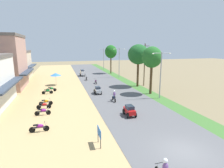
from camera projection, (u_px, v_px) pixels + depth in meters
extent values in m
plane|color=#7A6B4C|center=(183.00, 152.00, 13.98)|extent=(180.00, 180.00, 0.00)
cube|color=#565659|center=(183.00, 152.00, 13.97)|extent=(9.00, 140.00, 0.08)
cube|color=#2D3847|center=(10.00, 84.00, 23.88)|extent=(1.20, 11.49, 0.25)
cube|color=#2D3847|center=(27.00, 72.00, 35.52)|extent=(1.20, 9.47, 0.25)
cube|color=#C6B299|center=(12.00, 66.00, 44.70)|extent=(7.52, 10.16, 6.40)
cube|color=#2D3847|center=(32.00, 66.00, 45.89)|extent=(1.20, 10.16, 0.25)
cube|color=#59514C|center=(11.00, 52.00, 44.00)|extent=(7.72, 10.36, 0.50)
cylinder|color=black|center=(46.00, 128.00, 17.27)|extent=(0.56, 0.06, 0.56)
cylinder|color=black|center=(32.00, 130.00, 16.94)|extent=(0.56, 0.06, 0.56)
cube|color=#333338|center=(39.00, 127.00, 17.07)|extent=(1.12, 0.12, 0.12)
ellipsoid|color=#8C1E8C|center=(40.00, 126.00, 17.06)|extent=(0.64, 0.28, 0.32)
cube|color=black|center=(36.00, 125.00, 16.94)|extent=(0.44, 0.20, 0.10)
cylinder|color=#A5A8AD|center=(45.00, 126.00, 17.20)|extent=(0.26, 0.05, 0.68)
cylinder|color=black|center=(44.00, 122.00, 17.11)|extent=(0.04, 0.54, 0.04)
cylinder|color=black|center=(48.00, 112.00, 21.41)|extent=(0.56, 0.06, 0.56)
cylinder|color=black|center=(37.00, 113.00, 21.08)|extent=(0.56, 0.06, 0.56)
cube|color=#333338|center=(43.00, 111.00, 21.21)|extent=(1.12, 0.12, 0.12)
ellipsoid|color=#8C1E8C|center=(43.00, 110.00, 21.20)|extent=(0.64, 0.28, 0.32)
cube|color=black|center=(40.00, 110.00, 21.08)|extent=(0.44, 0.20, 0.10)
cylinder|color=#A5A8AD|center=(48.00, 110.00, 21.34)|extent=(0.26, 0.05, 0.68)
cylinder|color=black|center=(47.00, 107.00, 21.25)|extent=(0.04, 0.54, 0.04)
cylinder|color=black|center=(49.00, 106.00, 23.59)|extent=(0.56, 0.06, 0.56)
cylinder|color=black|center=(39.00, 107.00, 23.26)|extent=(0.56, 0.06, 0.56)
cube|color=#333338|center=(44.00, 105.00, 23.39)|extent=(1.12, 0.12, 0.12)
ellipsoid|color=red|center=(44.00, 104.00, 23.38)|extent=(0.64, 0.28, 0.32)
cube|color=black|center=(41.00, 104.00, 23.26)|extent=(0.44, 0.20, 0.10)
cylinder|color=#A5A8AD|center=(48.00, 104.00, 23.52)|extent=(0.26, 0.05, 0.68)
cylinder|color=black|center=(48.00, 102.00, 23.43)|extent=(0.04, 0.54, 0.04)
cylinder|color=black|center=(51.00, 103.00, 25.00)|extent=(0.56, 0.06, 0.56)
cylinder|color=black|center=(41.00, 104.00, 24.67)|extent=(0.56, 0.06, 0.56)
cube|color=#333338|center=(46.00, 102.00, 24.80)|extent=(1.12, 0.12, 0.12)
ellipsoid|color=orange|center=(46.00, 101.00, 24.79)|extent=(0.64, 0.28, 0.32)
cube|color=black|center=(43.00, 100.00, 24.67)|extent=(0.44, 0.20, 0.10)
cylinder|color=#A5A8AD|center=(50.00, 101.00, 24.93)|extent=(0.26, 0.05, 0.68)
cylinder|color=black|center=(49.00, 98.00, 24.84)|extent=(0.04, 0.54, 0.04)
cylinder|color=black|center=(51.00, 92.00, 30.85)|extent=(0.56, 0.06, 0.56)
cylinder|color=black|center=(43.00, 93.00, 30.52)|extent=(0.56, 0.06, 0.56)
cube|color=#333338|center=(47.00, 91.00, 30.65)|extent=(1.12, 0.12, 0.12)
ellipsoid|color=#14722D|center=(48.00, 90.00, 30.64)|extent=(0.64, 0.28, 0.32)
cube|color=black|center=(45.00, 90.00, 30.52)|extent=(0.44, 0.20, 0.10)
cylinder|color=#A5A8AD|center=(51.00, 91.00, 30.78)|extent=(0.26, 0.05, 0.68)
cylinder|color=black|center=(50.00, 88.00, 30.69)|extent=(0.04, 0.54, 0.04)
cylinder|color=black|center=(55.00, 90.00, 32.56)|extent=(0.56, 0.06, 0.56)
cylinder|color=black|center=(48.00, 90.00, 32.23)|extent=(0.56, 0.06, 0.56)
cube|color=#333338|center=(51.00, 89.00, 32.36)|extent=(1.12, 0.12, 0.12)
ellipsoid|color=#14722D|center=(52.00, 88.00, 32.35)|extent=(0.64, 0.28, 0.32)
cube|color=black|center=(49.00, 88.00, 32.23)|extent=(0.44, 0.20, 0.10)
cylinder|color=#A5A8AD|center=(54.00, 88.00, 32.49)|extent=(0.26, 0.05, 0.68)
cylinder|color=black|center=(54.00, 86.00, 32.40)|extent=(0.04, 0.54, 0.04)
cylinder|color=#262628|center=(101.00, 144.00, 14.30)|extent=(0.06, 0.06, 0.80)
cylinder|color=#262628|center=(98.00, 138.00, 15.25)|extent=(0.06, 0.06, 0.80)
cube|color=#1959B2|center=(99.00, 132.00, 14.62)|extent=(0.04, 1.30, 0.70)
cylinder|color=#99999E|center=(56.00, 80.00, 37.53)|extent=(0.05, 0.05, 2.10)
cone|color=#3372BF|center=(56.00, 74.00, 37.29)|extent=(2.20, 2.20, 0.55)
cylinder|color=#4C351E|center=(151.00, 79.00, 30.45)|extent=(0.42, 0.42, 5.17)
ellipsoid|color=#226124|center=(152.00, 57.00, 29.73)|extent=(3.26, 3.26, 3.46)
cylinder|color=#4C351E|center=(138.00, 73.00, 36.10)|extent=(0.42, 0.42, 5.26)
ellipsoid|color=#1C5523|center=(138.00, 54.00, 35.35)|extent=(4.07, 4.07, 3.86)
cylinder|color=#4C351E|center=(111.00, 64.00, 53.44)|extent=(0.35, 0.35, 5.27)
ellipsoid|color=#1A5B1A|center=(111.00, 52.00, 52.70)|extent=(3.44, 3.44, 3.76)
cylinder|color=gray|center=(161.00, 76.00, 27.62)|extent=(0.16, 0.16, 7.03)
cylinder|color=gray|center=(157.00, 53.00, 26.75)|extent=(1.40, 0.08, 0.08)
ellipsoid|color=silver|center=(153.00, 54.00, 26.58)|extent=(0.36, 0.20, 0.14)
cylinder|color=gray|center=(166.00, 53.00, 27.13)|extent=(1.40, 0.08, 0.08)
ellipsoid|color=silver|center=(170.00, 53.00, 27.33)|extent=(0.36, 0.20, 0.14)
cylinder|color=gray|center=(119.00, 63.00, 46.66)|extent=(0.16, 0.16, 7.37)
cylinder|color=gray|center=(117.00, 49.00, 45.76)|extent=(1.40, 0.08, 0.08)
ellipsoid|color=silver|center=(114.00, 49.00, 45.58)|extent=(0.36, 0.20, 0.14)
cylinder|color=gray|center=(122.00, 49.00, 46.13)|extent=(1.40, 0.08, 0.08)
ellipsoid|color=silver|center=(125.00, 49.00, 46.33)|extent=(0.36, 0.20, 0.14)
cylinder|color=gray|center=(104.00, 59.00, 63.01)|extent=(0.16, 0.16, 7.03)
cylinder|color=gray|center=(102.00, 49.00, 62.15)|extent=(1.40, 0.08, 0.08)
ellipsoid|color=silver|center=(100.00, 49.00, 61.97)|extent=(0.36, 0.20, 0.14)
cylinder|color=gray|center=(106.00, 49.00, 62.52)|extent=(1.40, 0.08, 0.08)
ellipsoid|color=silver|center=(108.00, 49.00, 62.72)|extent=(0.36, 0.20, 0.14)
cylinder|color=brown|center=(144.00, 65.00, 36.81)|extent=(0.20, 0.20, 8.46)
cube|color=#473323|center=(145.00, 46.00, 36.05)|extent=(1.80, 0.10, 0.10)
cube|color=red|center=(129.00, 111.00, 21.03)|extent=(0.84, 1.95, 0.50)
cube|color=#232B38|center=(130.00, 107.00, 20.89)|extent=(0.77, 1.10, 0.40)
cylinder|color=black|center=(124.00, 111.00, 21.62)|extent=(0.10, 0.60, 0.60)
cylinder|color=black|center=(131.00, 111.00, 21.87)|extent=(0.10, 0.60, 0.60)
cylinder|color=black|center=(128.00, 116.00, 20.30)|extent=(0.10, 0.60, 0.60)
cylinder|color=black|center=(136.00, 115.00, 20.55)|extent=(0.10, 0.60, 0.60)
cube|color=#B7BCC1|center=(98.00, 90.00, 30.78)|extent=(0.84, 1.95, 0.50)
cube|color=#232B38|center=(98.00, 88.00, 30.64)|extent=(0.77, 1.10, 0.40)
cylinder|color=black|center=(94.00, 91.00, 31.37)|extent=(0.10, 0.60, 0.60)
cylinder|color=black|center=(99.00, 91.00, 31.62)|extent=(0.10, 0.60, 0.60)
cylinder|color=black|center=(96.00, 93.00, 30.05)|extent=(0.10, 0.60, 0.60)
cylinder|color=black|center=(101.00, 93.00, 30.30)|extent=(0.10, 0.60, 0.60)
cube|color=silver|center=(82.00, 73.00, 49.06)|extent=(0.95, 2.40, 0.95)
cube|color=#232B38|center=(82.00, 70.00, 49.02)|extent=(0.87, 2.00, 0.35)
cylinder|color=black|center=(80.00, 74.00, 49.84)|extent=(0.12, 0.68, 0.68)
cylinder|color=black|center=(84.00, 74.00, 50.12)|extent=(0.12, 0.68, 0.68)
cylinder|color=black|center=(81.00, 75.00, 48.21)|extent=(0.12, 0.68, 0.68)
cylinder|color=black|center=(85.00, 75.00, 48.49)|extent=(0.12, 0.68, 0.68)
cylinder|color=#A5A8AD|center=(158.00, 168.00, 11.22)|extent=(0.05, 0.26, 0.68)
cylinder|color=black|center=(159.00, 163.00, 11.09)|extent=(0.54, 0.04, 0.04)
ellipsoid|color=#724C8C|center=(165.00, 167.00, 10.39)|extent=(0.36, 0.28, 0.64)
sphere|color=white|center=(165.00, 161.00, 10.34)|extent=(0.28, 0.28, 0.28)
cylinder|color=black|center=(113.00, 98.00, 27.28)|extent=(0.06, 0.56, 0.56)
cylinder|color=black|center=(115.00, 100.00, 26.11)|extent=(0.06, 0.56, 0.56)
cube|color=#333338|center=(114.00, 98.00, 26.66)|extent=(0.12, 1.12, 0.12)
ellipsoid|color=#1E4CA5|center=(114.00, 97.00, 26.71)|extent=(0.28, 0.64, 0.32)
cube|color=black|center=(114.00, 97.00, 26.34)|extent=(0.20, 0.44, 0.10)
cylinder|color=#A5A8AD|center=(113.00, 96.00, 27.17)|extent=(0.05, 0.26, 0.68)
cylinder|color=black|center=(113.00, 94.00, 27.04)|extent=(0.54, 0.04, 0.04)
ellipsoid|color=#724C8C|center=(114.00, 94.00, 26.34)|extent=(0.36, 0.28, 0.64)
sphere|color=white|center=(114.00, 91.00, 26.29)|extent=(0.28, 0.28, 0.28)
cylinder|color=#2D2D38|center=(113.00, 98.00, 26.53)|extent=(0.12, 0.12, 0.48)
cylinder|color=#2D2D38|center=(115.00, 98.00, 26.60)|extent=(0.12, 0.12, 0.48)
cylinder|color=black|center=(95.00, 82.00, 39.75)|extent=(0.06, 0.56, 0.56)
cylinder|color=black|center=(96.00, 83.00, 38.58)|extent=(0.06, 0.56, 0.56)
cube|color=#333338|center=(96.00, 81.00, 39.13)|extent=(0.12, 1.12, 0.12)
ellipsoid|color=#8C1E8C|center=(96.00, 81.00, 39.18)|extent=(0.28, 0.64, 0.32)
cube|color=black|center=(96.00, 80.00, 38.81)|extent=(0.20, 0.44, 0.10)
cylinder|color=#A5A8AD|center=(95.00, 81.00, 39.64)|extent=(0.05, 0.26, 0.68)
cylinder|color=black|center=(95.00, 79.00, 39.51)|extent=(0.54, 0.04, 0.04)
cylinder|color=black|center=(86.00, 79.00, 43.54)|extent=(0.06, 0.56, 0.56)
cylinder|color=black|center=(87.00, 80.00, 42.37)|extent=(0.06, 0.56, 0.56)
cube|color=#333338|center=(86.00, 78.00, 42.92)|extent=(0.12, 1.12, 0.12)
ellipsoid|color=black|center=(86.00, 78.00, 42.97)|extent=(0.28, 0.64, 0.32)
cube|color=black|center=(87.00, 77.00, 42.60)|extent=(0.20, 0.44, 0.10)
cylinder|color=#A5A8AD|center=(86.00, 78.00, 43.43)|extent=(0.05, 0.26, 0.68)
cylinder|color=black|center=(86.00, 76.00, 43.30)|extent=(0.54, 0.04, 0.04)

